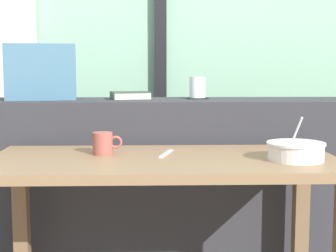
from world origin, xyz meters
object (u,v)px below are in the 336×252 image
at_px(fork_utensil, 166,153).
at_px(ceramic_mug, 103,143).
at_px(coaster_square, 197,98).
at_px(soup_bowl, 296,151).
at_px(closed_book, 130,95).
at_px(throw_pillow, 41,72).
at_px(juice_glass, 197,88).
at_px(breakfast_table, 163,187).

height_order(fork_utensil, ceramic_mug, ceramic_mug).
relative_size(coaster_square, soup_bowl, 0.48).
height_order(closed_book, throw_pillow, throw_pillow).
height_order(closed_book, fork_utensil, closed_book).
bearing_deg(fork_utensil, coaster_square, 88.07).
height_order(closed_book, ceramic_mug, closed_book).
distance_m(juice_glass, fork_utensil, 0.60).
bearing_deg(breakfast_table, fork_utensil, 79.79).
xyz_separation_m(breakfast_table, closed_book, (-0.15, 0.58, 0.31)).
relative_size(breakfast_table, juice_glass, 12.70).
height_order(coaster_square, ceramic_mug, coaster_square).
bearing_deg(ceramic_mug, coaster_square, 52.52).
xyz_separation_m(closed_book, soup_bowl, (0.62, -0.65, -0.16)).
relative_size(coaster_square, closed_book, 0.48).
relative_size(closed_book, fork_utensil, 1.22).
height_order(soup_bowl, fork_utensil, soup_bowl).
relative_size(breakfast_table, closed_book, 6.19).
distance_m(coaster_square, throw_pillow, 0.75).
bearing_deg(juice_glass, coaster_square, 75.96).
xyz_separation_m(juice_glass, soup_bowl, (0.29, -0.67, -0.20)).
height_order(breakfast_table, ceramic_mug, ceramic_mug).
xyz_separation_m(closed_book, fork_utensil, (0.16, -0.51, -0.19)).
relative_size(coaster_square, juice_glass, 0.99).
relative_size(breakfast_table, soup_bowl, 6.19).
relative_size(closed_book, soup_bowl, 1.00).
bearing_deg(fork_utensil, juice_glass, 88.07).
bearing_deg(juice_glass, throw_pillow, -175.83).
relative_size(breakfast_table, ceramic_mug, 11.39).
xyz_separation_m(coaster_square, closed_book, (-0.33, -0.02, 0.02)).
bearing_deg(juice_glass, fork_utensil, -107.31).
xyz_separation_m(juice_glass, closed_book, (-0.33, -0.02, -0.03)).
bearing_deg(coaster_square, throw_pillow, -175.83).
distance_m(closed_book, throw_pillow, 0.43).
bearing_deg(breakfast_table, juice_glass, 73.50).
height_order(juice_glass, ceramic_mug, juice_glass).
height_order(throw_pillow, soup_bowl, throw_pillow).
distance_m(breakfast_table, throw_pillow, 0.89).
bearing_deg(ceramic_mug, throw_pillow, 125.03).
height_order(breakfast_table, fork_utensil, fork_utensil).
bearing_deg(fork_utensil, throw_pillow, 155.50).
bearing_deg(coaster_square, soup_bowl, -66.39).
xyz_separation_m(closed_book, throw_pillow, (-0.41, -0.03, 0.11)).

